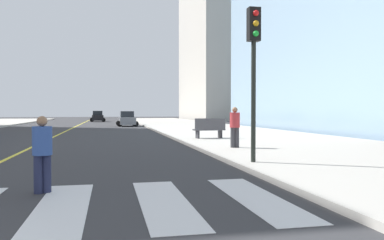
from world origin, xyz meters
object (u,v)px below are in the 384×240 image
object	(u,v)px
pedestrian_crossing	(42,151)
car_black_second	(98,117)
traffic_light_near_corner	(254,54)
pedestrian_waiting_east	(235,125)
park_bench	(209,129)
car_gray_third	(127,119)

from	to	relation	value
pedestrian_crossing	car_black_second	bearing A→B (deg)	73.04
traffic_light_near_corner	pedestrian_waiting_east	bearing A→B (deg)	-101.42
traffic_light_near_corner	park_bench	distance (m)	10.62
car_gray_third	park_bench	world-z (taller)	car_gray_third
car_gray_third	traffic_light_near_corner	distance (m)	32.54
pedestrian_crossing	pedestrian_waiting_east	world-z (taller)	pedestrian_waiting_east
traffic_light_near_corner	pedestrian_crossing	distance (m)	6.68
pedestrian_crossing	pedestrian_waiting_east	xyz separation A→B (m)	(6.52, 7.18, 0.21)
traffic_light_near_corner	car_gray_third	bearing A→B (deg)	-85.91
park_bench	pedestrian_waiting_east	xyz separation A→B (m)	(-0.36, -5.63, 0.40)
car_gray_third	park_bench	size ratio (longest dim) A/B	2.03
traffic_light_near_corner	park_bench	xyz separation A→B (m)	(1.28, 10.19, -2.72)
car_black_second	traffic_light_near_corner	xyz separation A→B (m)	(6.00, -51.55, 2.62)
car_gray_third	pedestrian_waiting_east	xyz separation A→B (m)	(3.23, -27.79, 0.31)
park_bench	pedestrian_waiting_east	size ratio (longest dim) A/B	1.08
park_bench	car_black_second	bearing A→B (deg)	5.53
park_bench	pedestrian_waiting_east	world-z (taller)	pedestrian_waiting_east
traffic_light_near_corner	pedestrian_waiting_east	world-z (taller)	traffic_light_near_corner
pedestrian_waiting_east	pedestrian_crossing	bearing A→B (deg)	52.69
park_bench	pedestrian_crossing	size ratio (longest dim) A/B	1.16
car_gray_third	park_bench	distance (m)	22.45
traffic_light_near_corner	pedestrian_crossing	bearing A→B (deg)	25.05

